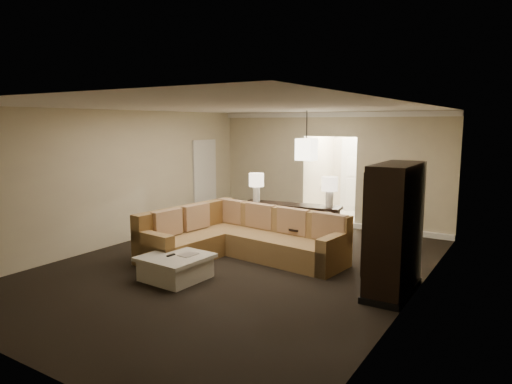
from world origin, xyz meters
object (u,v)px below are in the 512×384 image
Objects in this scene: armoire at (394,232)px; drink_table at (299,236)px; sectional_sofa at (240,238)px; person at (367,181)px; coffee_table at (176,267)px; console_table at (291,219)px.

drink_table is (-2.05, 0.96, -0.53)m from armoire.
drink_table is at bearing 154.80° from armoire.
sectional_sofa is 5.22m from person.
coffee_table is at bearing -158.30° from armoire.
person is at bearing 82.09° from coffee_table.
coffee_table is 2.50m from drink_table.
console_table is 3.66m from person.
person is at bearing 74.64° from console_table.
console_table is at bearing 81.00° from coffee_table.
console_table reaches higher than drink_table.
coffee_table is 6.82m from person.
coffee_table is 1.84× the size of drink_table.
armoire is (2.98, -0.32, 0.56)m from sectional_sofa.
coffee_table is at bearing -116.90° from drink_table.
drink_table is 4.53m from person.
sectional_sofa is 3.26× the size of coffee_table.
console_table is at bearing 90.09° from person.
sectional_sofa reaches higher than coffee_table.
armoire is at bearing 119.39° from person.
sectional_sofa is 1.80× the size of person.
drink_table is at bearing 63.10° from coffee_table.
armoire reaches higher than console_table.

